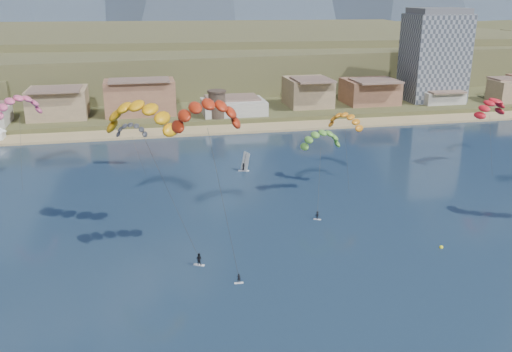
{
  "coord_description": "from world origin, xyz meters",
  "views": [
    {
      "loc": [
        -18.46,
        -55.21,
        39.77
      ],
      "look_at": [
        0.0,
        32.0,
        10.0
      ],
      "focal_mm": 39.13,
      "sensor_mm": 36.0,
      "label": 1
    }
  ],
  "objects_px": {
    "kitesurfer_yellow": "(140,112)",
    "kitesurfer_green": "(321,137)",
    "watchtower": "(217,104)",
    "windsurfer": "(244,165)",
    "buoy": "(441,247)",
    "kitesurfer_red": "(207,110)",
    "apartment_tower": "(434,55)"
  },
  "relations": [
    {
      "from": "kitesurfer_red",
      "to": "kitesurfer_yellow",
      "type": "distance_m",
      "value": 16.77
    },
    {
      "from": "kitesurfer_yellow",
      "to": "kitesurfer_green",
      "type": "xyz_separation_m",
      "value": [
        35.04,
        10.05,
        -8.58
      ]
    },
    {
      "from": "watchtower",
      "to": "kitesurfer_red",
      "type": "bearing_deg",
      "value": -98.81
    },
    {
      "from": "kitesurfer_green",
      "to": "kitesurfer_yellow",
      "type": "bearing_deg",
      "value": -164.0
    },
    {
      "from": "apartment_tower",
      "to": "watchtower",
      "type": "bearing_deg",
      "value": -170.07
    },
    {
      "from": "kitesurfer_yellow",
      "to": "windsurfer",
      "type": "relative_size",
      "value": 6.04
    },
    {
      "from": "kitesurfer_yellow",
      "to": "kitesurfer_green",
      "type": "relative_size",
      "value": 1.55
    },
    {
      "from": "apartment_tower",
      "to": "kitesurfer_yellow",
      "type": "relative_size",
      "value": 1.2
    },
    {
      "from": "kitesurfer_red",
      "to": "buoy",
      "type": "relative_size",
      "value": 42.05
    },
    {
      "from": "kitesurfer_green",
      "to": "buoy",
      "type": "bearing_deg",
      "value": -68.15
    },
    {
      "from": "watchtower",
      "to": "buoy",
      "type": "distance_m",
      "value": 97.99
    },
    {
      "from": "watchtower",
      "to": "windsurfer",
      "type": "height_order",
      "value": "watchtower"
    },
    {
      "from": "apartment_tower",
      "to": "kitesurfer_green",
      "type": "relative_size",
      "value": 1.87
    },
    {
      "from": "watchtower",
      "to": "buoy",
      "type": "bearing_deg",
      "value": -76.37
    },
    {
      "from": "apartment_tower",
      "to": "kitesurfer_yellow",
      "type": "distance_m",
      "value": 137.49
    },
    {
      "from": "kitesurfer_yellow",
      "to": "kitesurfer_green",
      "type": "bearing_deg",
      "value": 16.0
    },
    {
      "from": "watchtower",
      "to": "windsurfer",
      "type": "relative_size",
      "value": 1.95
    },
    {
      "from": "kitesurfer_green",
      "to": "windsurfer",
      "type": "xyz_separation_m",
      "value": [
        -12.25,
        18.0,
        -10.6
      ]
    },
    {
      "from": "watchtower",
      "to": "windsurfer",
      "type": "bearing_deg",
      "value": -90.78
    },
    {
      "from": "watchtower",
      "to": "windsurfer",
      "type": "distance_m",
      "value": 48.73
    },
    {
      "from": "watchtower",
      "to": "kitesurfer_yellow",
      "type": "height_order",
      "value": "kitesurfer_yellow"
    },
    {
      "from": "watchtower",
      "to": "buoy",
      "type": "xyz_separation_m",
      "value": [
        23.04,
        -95.03,
        -6.26
      ]
    },
    {
      "from": "windsurfer",
      "to": "kitesurfer_yellow",
      "type": "bearing_deg",
      "value": -129.1
    },
    {
      "from": "kitesurfer_red",
      "to": "buoy",
      "type": "height_order",
      "value": "kitesurfer_red"
    },
    {
      "from": "buoy",
      "to": "kitesurfer_green",
      "type": "bearing_deg",
      "value": 111.85
    },
    {
      "from": "apartment_tower",
      "to": "windsurfer",
      "type": "height_order",
      "value": "apartment_tower"
    },
    {
      "from": "kitesurfer_red",
      "to": "kitesurfer_green",
      "type": "bearing_deg",
      "value": 42.72
    },
    {
      "from": "apartment_tower",
      "to": "watchtower",
      "type": "xyz_separation_m",
      "value": [
        -80.0,
        -14.0,
        -11.45
      ]
    },
    {
      "from": "apartment_tower",
      "to": "kitesurfer_red",
      "type": "relative_size",
      "value": 1.22
    },
    {
      "from": "kitesurfer_red",
      "to": "kitesurfer_green",
      "type": "distance_m",
      "value": 36.6
    },
    {
      "from": "apartment_tower",
      "to": "kitesurfer_green",
      "type": "distance_m",
      "value": 105.78
    },
    {
      "from": "kitesurfer_green",
      "to": "buoy",
      "type": "distance_m",
      "value": 32.99
    }
  ]
}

